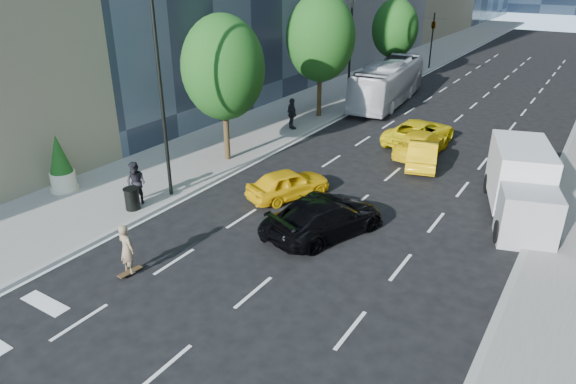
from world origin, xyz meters
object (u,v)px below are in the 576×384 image
Objects in this scene: black_sedan_lincoln at (313,214)px; trash_can at (132,199)px; city_bus at (388,83)px; box_truck at (521,184)px; planter_shrub at (60,164)px; black_sedan_mercedes at (328,218)px; skateboarder at (127,252)px.

black_sedan_lincoln reaches higher than trash_can.
black_sedan_lincoln is at bearing -81.39° from city_bus.
city_bus reaches higher than box_truck.
city_bus reaches higher than black_sedan_lincoln.
planter_shrub is (-4.22, -0.29, 0.81)m from trash_can.
black_sedan_mercedes is at bearing -79.61° from city_bus.
skateboarder is 0.16× the size of city_bus.
skateboarder is 1.94× the size of trash_can.
trash_can is at bearing 23.29° from black_sedan_lincoln.
trash_can is at bearing -38.17° from skateboarder.
box_truck is at bearing -137.10° from black_sedan_lincoln.
box_truck is at bearing 31.15° from trash_can.
box_truck reaches higher than trash_can.
box_truck reaches higher than black_sedan_lincoln.
planter_shrub is (-6.20, -23.51, -0.13)m from city_bus.
planter_shrub reaches higher than black_sedan_mercedes.
city_bus is at bearing 85.12° from trash_can.
planter_shrub reaches higher than black_sedan_lincoln.
skateboarder is 0.67× the size of planter_shrub.
black_sedan_mercedes is at bearing 13.77° from planter_shrub.
black_sedan_mercedes reaches higher than black_sedan_lincoln.
trash_can is (-7.98, -2.70, -0.10)m from black_sedan_mercedes.
black_sedan_mercedes is 0.77× the size of box_truck.
city_bus reaches higher than planter_shrub.
city_bus is at bearing -72.99° from black_sedan_lincoln.
skateboarder reaches higher than black_sedan_mercedes.
planter_shrub is (-18.12, -8.69, -0.04)m from box_truck.
trash_can is 0.34× the size of planter_shrub.
city_bus reaches higher than black_sedan_mercedes.
skateboarder is 4.96m from trash_can.
black_sedan_mercedes is 8.43m from trash_can.
trash_can is at bearing -166.13° from box_truck.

